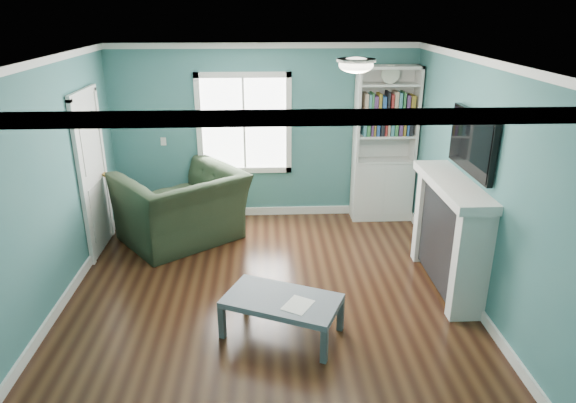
{
  "coord_description": "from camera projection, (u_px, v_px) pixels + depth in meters",
  "views": [
    {
      "loc": [
        -0.01,
        -5.0,
        3.08
      ],
      "look_at": [
        0.25,
        0.4,
        1.01
      ],
      "focal_mm": 32.0,
      "sensor_mm": 36.0,
      "label": 1
    }
  ],
  "objects": [
    {
      "name": "window",
      "position": [
        244.0,
        124.0,
        7.56
      ],
      "size": [
        1.4,
        0.06,
        1.5
      ],
      "color": "white",
      "rests_on": "room_walls"
    },
    {
      "name": "floor",
      "position": [
        268.0,
        298.0,
        5.77
      ],
      "size": [
        5.0,
        5.0,
        0.0
      ],
      "primitive_type": "plane",
      "color": "black",
      "rests_on": "ground"
    },
    {
      "name": "paper_sheet",
      "position": [
        298.0,
        305.0,
        4.9
      ],
      "size": [
        0.35,
        0.37,
        0.0
      ],
      "primitive_type": "cube",
      "rotation": [
        0.0,
        0.0,
        -0.54
      ],
      "color": "white",
      "rests_on": "coffee_table"
    },
    {
      "name": "room_walls",
      "position": [
        265.0,
        164.0,
        5.21
      ],
      "size": [
        5.0,
        5.0,
        5.0
      ],
      "color": "#356F70",
      "rests_on": "ground"
    },
    {
      "name": "bookshelf",
      "position": [
        383.0,
        160.0,
        7.67
      ],
      "size": [
        0.9,
        0.35,
        2.31
      ],
      "color": "silver",
      "rests_on": "ground"
    },
    {
      "name": "door",
      "position": [
        93.0,
        173.0,
        6.59
      ],
      "size": [
        0.12,
        0.98,
        2.17
      ],
      "color": "silver",
      "rests_on": "ground"
    },
    {
      "name": "tv",
      "position": [
        472.0,
        142.0,
        5.44
      ],
      "size": [
        0.06,
        1.1,
        0.65
      ],
      "primitive_type": "cube",
      "color": "black",
      "rests_on": "fireplace"
    },
    {
      "name": "recliner",
      "position": [
        181.0,
        196.0,
        6.97
      ],
      "size": [
        1.81,
        1.7,
        1.33
      ],
      "primitive_type": "imported",
      "rotation": [
        0.0,
        0.0,
        -2.49
      ],
      "color": "#202E1C",
      "rests_on": "ground"
    },
    {
      "name": "trim",
      "position": [
        266.0,
        195.0,
        5.33
      ],
      "size": [
        4.5,
        5.0,
        2.6
      ],
      "color": "white",
      "rests_on": "ground"
    },
    {
      "name": "ceiling_fixture",
      "position": [
        356.0,
        64.0,
        4.99
      ],
      "size": [
        0.38,
        0.38,
        0.15
      ],
      "color": "white",
      "rests_on": "room_walls"
    },
    {
      "name": "coffee_table",
      "position": [
        282.0,
        303.0,
        5.03
      ],
      "size": [
        1.26,
        1.01,
        0.4
      ],
      "rotation": [
        0.0,
        0.0,
        -0.42
      ],
      "color": "#444D52",
      "rests_on": "ground"
    },
    {
      "name": "light_switch",
      "position": [
        163.0,
        141.0,
        7.59
      ],
      "size": [
        0.08,
        0.01,
        0.12
      ],
      "primitive_type": "cube",
      "color": "white",
      "rests_on": "room_walls"
    },
    {
      "name": "fireplace",
      "position": [
        450.0,
        236.0,
        5.82
      ],
      "size": [
        0.44,
        1.58,
        1.3
      ],
      "color": "black",
      "rests_on": "ground"
    }
  ]
}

